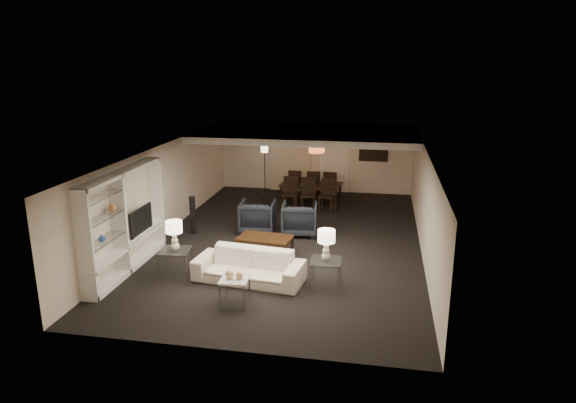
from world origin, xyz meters
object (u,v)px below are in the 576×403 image
(side_table_left, at_px, (176,263))
(vase_blue, at_px, (102,238))
(chair_fr, at_px, (331,186))
(armchair_right, at_px, (300,219))
(vase_amber, at_px, (112,207))
(table_lamp_right, at_px, (326,245))
(dining_table, at_px, (311,194))
(side_table_right, at_px, (326,274))
(chair_nr, at_px, (327,195))
(sofa, at_px, (249,266))
(floor_speaker, at_px, (193,215))
(television, at_px, (137,220))
(chair_fm, at_px, (313,185))
(table_lamp_left, at_px, (174,236))
(chair_nl, at_px, (290,194))
(armchair_left, at_px, (258,217))
(chair_fl, at_px, (296,184))
(chair_nm, at_px, (308,194))
(coffee_table, at_px, (265,246))
(pendant_light, at_px, (317,149))
(floor_lamp, at_px, (265,170))
(marble_table, at_px, (235,291))

(side_table_left, bearing_deg, vase_blue, -144.16)
(side_table_left, xyz_separation_m, chair_fr, (2.79, 6.97, 0.22))
(armchair_right, distance_m, vase_amber, 5.22)
(table_lamp_right, relative_size, dining_table, 0.34)
(side_table_right, xyz_separation_m, chair_nr, (-0.61, 5.67, 0.22))
(sofa, height_order, dining_table, dining_table)
(vase_amber, height_order, floor_speaker, vase_amber)
(television, bearing_deg, dining_table, -30.83)
(chair_fm, bearing_deg, table_lamp_left, 64.75)
(television, bearing_deg, side_table_left, -117.46)
(side_table_left, distance_m, table_lamp_left, 0.65)
(table_lamp_right, relative_size, chair_nl, 0.65)
(armchair_left, relative_size, chair_nr, 0.94)
(chair_nr, distance_m, chair_fl, 1.77)
(side_table_right, height_order, chair_nm, chair_nm)
(armchair_left, height_order, table_lamp_left, table_lamp_left)
(sofa, distance_m, armchair_left, 3.36)
(side_table_left, relative_size, vase_amber, 3.49)
(television, bearing_deg, chair_fr, -32.22)
(armchair_left, distance_m, dining_table, 3.21)
(coffee_table, height_order, chair_fr, chair_fr)
(television, bearing_deg, table_lamp_left, -117.46)
(pendant_light, relative_size, chair_nl, 0.50)
(sofa, distance_m, floor_lamp, 7.55)
(table_lamp_right, bearing_deg, sofa, 180.00)
(vase_amber, xyz_separation_m, floor_lamp, (1.60, 7.77, -0.77))
(side_table_right, xyz_separation_m, chair_nl, (-1.81, 5.67, 0.22))
(vase_amber, bearing_deg, armchair_left, 57.47)
(armchair_left, height_order, dining_table, armchair_left)
(armchair_right, bearing_deg, floor_lamp, -70.48)
(table_lamp_left, bearing_deg, chair_fr, 68.14)
(side_table_right, xyz_separation_m, table_lamp_right, (0.00, 0.00, 0.65))
(side_table_left, xyz_separation_m, chair_nm, (2.19, 5.67, 0.22))
(sofa, xyz_separation_m, armchair_left, (-0.60, 3.30, 0.10))
(sofa, distance_m, chair_nl, 5.67)
(sofa, relative_size, floor_speaker, 2.21)
(floor_speaker, bearing_deg, sofa, -33.81)
(vase_amber, xyz_separation_m, chair_nl, (2.83, 6.02, -1.13))
(floor_speaker, bearing_deg, chair_fl, 78.15)
(chair_nl, relative_size, chair_fm, 1.00)
(coffee_table, height_order, vase_amber, vase_amber)
(marble_table, bearing_deg, chair_nm, 85.82)
(television, bearing_deg, sofa, -102.15)
(chair_nr, bearing_deg, pendant_light, 133.35)
(television, relative_size, vase_amber, 5.66)
(pendant_light, bearing_deg, chair_nr, -53.06)
(pendant_light, distance_m, chair_nm, 1.51)
(pendant_light, relative_size, television, 0.49)
(side_table_left, xyz_separation_m, chair_fl, (1.59, 6.97, 0.22))
(chair_fr, bearing_deg, armchair_right, 86.25)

